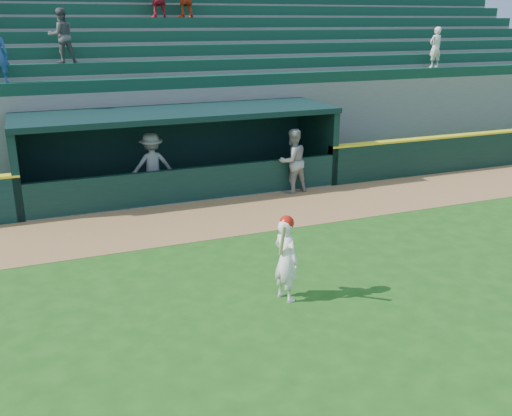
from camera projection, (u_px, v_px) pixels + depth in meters
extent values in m
plane|color=#1D4D13|center=(288.00, 298.00, 10.72)|extent=(120.00, 120.00, 0.00)
cube|color=olive|center=(209.00, 218.00, 15.04)|extent=(40.00, 3.00, 0.01)
imported|color=#969691|center=(292.00, 161.00, 17.07)|extent=(1.05, 0.88, 1.93)
imported|color=#A2A29C|center=(152.00, 165.00, 16.70)|extent=(1.23, 0.72, 1.88)
cube|color=slate|center=(182.00, 190.00, 17.50)|extent=(9.00, 2.60, 0.04)
cube|color=black|center=(16.00, 168.00, 15.51)|extent=(0.20, 2.60, 2.30)
cube|color=black|center=(316.00, 142.00, 18.78)|extent=(0.20, 2.60, 2.30)
cube|color=black|center=(170.00, 146.00, 18.29)|extent=(9.40, 0.20, 2.30)
cube|color=black|center=(179.00, 113.00, 16.76)|extent=(9.40, 2.80, 0.16)
cube|color=black|center=(192.00, 185.00, 16.28)|extent=(9.00, 0.16, 1.00)
cube|color=brown|center=(175.00, 176.00, 18.13)|extent=(8.40, 0.45, 0.10)
cube|color=slate|center=(166.00, 133.00, 18.66)|extent=(34.00, 0.85, 2.91)
cube|color=#0F3828|center=(164.00, 83.00, 18.04)|extent=(34.00, 0.60, 0.36)
cube|color=slate|center=(160.00, 122.00, 19.34)|extent=(34.00, 0.85, 3.36)
cube|color=#0F3828|center=(157.00, 66.00, 18.65)|extent=(34.00, 0.60, 0.36)
cube|color=slate|center=(154.00, 112.00, 20.01)|extent=(34.00, 0.85, 3.81)
cube|color=#0F3828|center=(151.00, 51.00, 19.26)|extent=(34.00, 0.60, 0.36)
cube|color=slate|center=(148.00, 103.00, 20.69)|extent=(34.00, 0.85, 4.26)
cube|color=#0F3828|center=(145.00, 36.00, 19.86)|extent=(34.00, 0.60, 0.36)
cube|color=slate|center=(143.00, 94.00, 21.37)|extent=(34.00, 0.85, 4.71)
cube|color=#0F3828|center=(140.00, 23.00, 20.47)|extent=(34.00, 0.60, 0.36)
cube|color=slate|center=(139.00, 85.00, 22.05)|extent=(34.00, 0.85, 5.16)
cube|color=#0F3828|center=(134.00, 10.00, 21.08)|extent=(34.00, 0.60, 0.36)
cube|color=slate|center=(134.00, 77.00, 22.73)|extent=(34.00, 0.85, 5.61)
cube|color=slate|center=(132.00, 76.00, 23.23)|extent=(34.50, 0.30, 5.61)
imported|color=#4C4C4C|center=(62.00, 36.00, 17.33)|extent=(0.89, 0.75, 1.61)
imported|color=silver|center=(435.00, 47.00, 21.48)|extent=(0.57, 0.40, 1.48)
imported|color=white|center=(286.00, 260.00, 10.46)|extent=(0.54, 0.67, 1.58)
sphere|color=#AF1709|center=(287.00, 223.00, 10.24)|extent=(0.27, 0.27, 0.27)
cylinder|color=tan|center=(282.00, 240.00, 10.05)|extent=(0.21, 0.51, 0.76)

